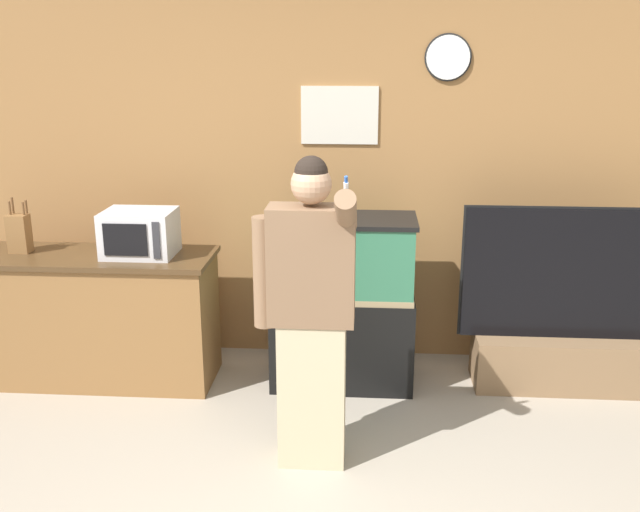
% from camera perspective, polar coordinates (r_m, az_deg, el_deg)
% --- Properties ---
extents(wall_back_paneled, '(10.00, 0.08, 2.60)m').
position_cam_1_polar(wall_back_paneled, '(5.10, 2.17, 6.04)').
color(wall_back_paneled, olive).
rests_on(wall_back_paneled, ground_plane).
extents(counter_island, '(1.65, 0.59, 0.89)m').
position_cam_1_polar(counter_island, '(5.10, -17.57, -4.68)').
color(counter_island, brown).
rests_on(counter_island, ground_plane).
extents(microwave, '(0.46, 0.36, 0.30)m').
position_cam_1_polar(microwave, '(4.82, -14.23, 1.79)').
color(microwave, silver).
rests_on(microwave, counter_island).
extents(knife_block, '(0.13, 0.11, 0.36)m').
position_cam_1_polar(knife_block, '(5.15, -22.93, 1.71)').
color(knife_block, brown).
rests_on(knife_block, counter_island).
extents(aquarium_on_stand, '(0.95, 0.49, 1.16)m').
position_cam_1_polar(aquarium_on_stand, '(4.77, 1.90, -3.68)').
color(aquarium_on_stand, black).
rests_on(aquarium_on_stand, ground_plane).
extents(tv_on_stand, '(1.41, 0.40, 1.24)m').
position_cam_1_polar(tv_on_stand, '(5.06, 18.91, -6.08)').
color(tv_on_stand, brown).
rests_on(tv_on_stand, ground_plane).
extents(person_standing, '(0.54, 0.40, 1.70)m').
position_cam_1_polar(person_standing, '(3.73, -0.82, -4.43)').
color(person_standing, '#BCAD89').
rests_on(person_standing, ground_plane).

